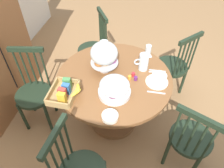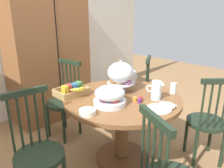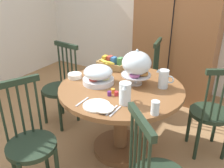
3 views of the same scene
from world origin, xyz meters
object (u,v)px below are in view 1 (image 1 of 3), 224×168
windsor_chair_near_window (35,93)px  china_plate_small (160,75)px  windsor_chair_host_seat (94,50)px  fruit_platter_covered (114,88)px  cereal_basket (65,92)px  drinking_glass (148,50)px  china_plate_large (157,82)px  cereal_bowl (110,116)px  dining_table (114,92)px  orange_juice_pitcher (144,63)px  pastry_stand_with_dome (104,54)px  milk_pitcher (104,49)px  windsor_chair_facing_door (190,140)px  windsor_chair_far_side (173,67)px

windsor_chair_near_window → china_plate_small: bearing=-79.8°
windsor_chair_host_seat → fruit_platter_covered: bearing=-154.1°
cereal_basket → drinking_glass: 1.04m
china_plate_large → cereal_bowl: cereal_bowl is taller
dining_table → china_plate_small: bearing=-77.4°
orange_juice_pitcher → china_plate_large: bearing=-138.0°
pastry_stand_with_dome → orange_juice_pitcher: 0.41m
milk_pitcher → cereal_basket: bearing=162.9°
windsor_chair_facing_door → orange_juice_pitcher: size_ratio=5.29×
fruit_platter_covered → orange_juice_pitcher: size_ratio=1.63×
orange_juice_pitcher → china_plate_small: bearing=-115.6°
milk_pitcher → pastry_stand_with_dome: bearing=-166.5°
milk_pitcher → windsor_chair_facing_door: bearing=-126.9°
windsor_chair_far_side → orange_juice_pitcher: (-0.44, 0.36, 0.37)m
dining_table → cereal_bowl: cereal_bowl is taller
windsor_chair_host_seat → fruit_platter_covered: (-0.99, -0.48, 0.37)m
dining_table → cereal_bowl: bearing=-172.4°
windsor_chair_facing_door → milk_pitcher: 1.27m
windsor_chair_far_side → milk_pitcher: bearing=109.2°
fruit_platter_covered → milk_pitcher: (0.57, 0.23, -0.01)m
windsor_chair_near_window → windsor_chair_far_side: 1.68m
windsor_chair_near_window → windsor_chair_facing_door: 1.69m
cereal_bowl → windsor_chair_host_seat: bearing=21.5°
windsor_chair_facing_door → china_plate_large: size_ratio=4.43×
windsor_chair_far_side → pastry_stand_with_dome: size_ratio=2.83×
dining_table → cereal_basket: (-0.33, 0.39, 0.27)m
cereal_basket → china_plate_small: bearing=-62.6°
fruit_platter_covered → milk_pitcher: bearing=21.9°
windsor_chair_near_window → orange_juice_pitcher: 1.24m
windsor_chair_far_side → drinking_glass: (-0.17, 0.33, 0.34)m
windsor_chair_near_window → china_plate_large: windsor_chair_near_window is taller
pastry_stand_with_dome → china_plate_small: 0.59m
china_plate_small → milk_pitcher: bearing=68.8°
milk_pitcher → windsor_chair_far_side: bearing=-70.8°
windsor_chair_facing_door → orange_juice_pitcher: windsor_chair_facing_door is taller
windsor_chair_facing_door → milk_pitcher: windsor_chair_facing_door is taller
windsor_chair_facing_door → pastry_stand_with_dome: (0.48, 0.91, 0.48)m
windsor_chair_near_window → milk_pitcher: (0.48, -0.69, 0.37)m
fruit_platter_covered → cereal_basket: (-0.11, 0.43, -0.04)m
china_plate_large → milk_pitcher: bearing=61.3°
windsor_chair_far_side → cereal_bowl: bearing=153.4°
china_plate_large → cereal_bowl: (-0.51, 0.36, 0.02)m
china_plate_large → dining_table: bearing=91.6°
windsor_chair_host_seat → china_plate_small: windsor_chair_host_seat is taller
dining_table → milk_pitcher: 0.49m
windsor_chair_host_seat → china_plate_small: bearing=-127.4°
orange_juice_pitcher → cereal_bowl: (-0.68, 0.20, -0.06)m
china_plate_large → china_plate_small: size_ratio=1.47×
milk_pitcher → china_plate_small: bearing=-111.2°
dining_table → drinking_glass: (0.45, -0.30, 0.27)m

